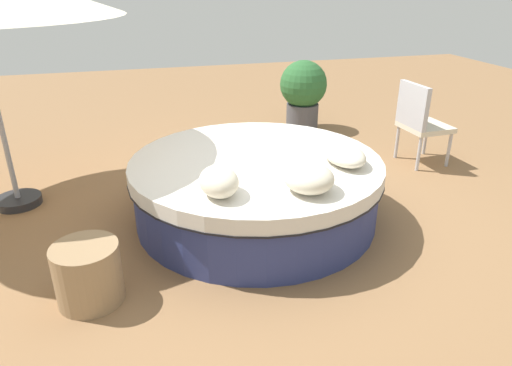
{
  "coord_description": "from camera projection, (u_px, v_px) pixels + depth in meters",
  "views": [
    {
      "loc": [
        3.79,
        -1.04,
        2.13
      ],
      "look_at": [
        0.0,
        0.0,
        0.35
      ],
      "focal_mm": 32.66,
      "sensor_mm": 36.0,
      "label": 1
    }
  ],
  "objects": [
    {
      "name": "planter",
      "position": [
        303.0,
        91.0,
        6.74
      ],
      "size": [
        0.68,
        0.68,
        1.01
      ],
      "color": "#4C4C51",
      "rests_on": "ground_plane"
    },
    {
      "name": "round_bed",
      "position": [
        256.0,
        188.0,
        4.33
      ],
      "size": [
        2.3,
        2.3,
        0.59
      ],
      "color": "navy",
      "rests_on": "ground_plane"
    },
    {
      "name": "patio_chair",
      "position": [
        419.0,
        119.0,
        5.5
      ],
      "size": [
        0.55,
        0.53,
        0.98
      ],
      "rotation": [
        0.0,
        0.0,
        0.05
      ],
      "color": "#B7B7BC",
      "rests_on": "ground_plane"
    },
    {
      "name": "ground_plane",
      "position": [
        256.0,
        217.0,
        4.46
      ],
      "size": [
        16.0,
        16.0,
        0.0
      ],
      "primitive_type": "plane",
      "color": "olive"
    },
    {
      "name": "side_table",
      "position": [
        88.0,
        274.0,
        3.24
      ],
      "size": [
        0.46,
        0.46,
        0.44
      ],
      "primitive_type": "cylinder",
      "color": "#997A56",
      "rests_on": "ground_plane"
    },
    {
      "name": "throw_pillow_1",
      "position": [
        308.0,
        178.0,
        3.57
      ],
      "size": [
        0.44,
        0.39,
        0.22
      ],
      "primitive_type": "ellipsoid",
      "color": "beige",
      "rests_on": "round_bed"
    },
    {
      "name": "throw_pillow_2",
      "position": [
        344.0,
        154.0,
        4.1
      ],
      "size": [
        0.55,
        0.34,
        0.17
      ],
      "primitive_type": "ellipsoid",
      "color": "beige",
      "rests_on": "round_bed"
    },
    {
      "name": "throw_pillow_0",
      "position": [
        219.0,
        181.0,
        3.5
      ],
      "size": [
        0.41,
        0.3,
        0.22
      ],
      "primitive_type": "ellipsoid",
      "color": "beige",
      "rests_on": "round_bed"
    }
  ]
}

